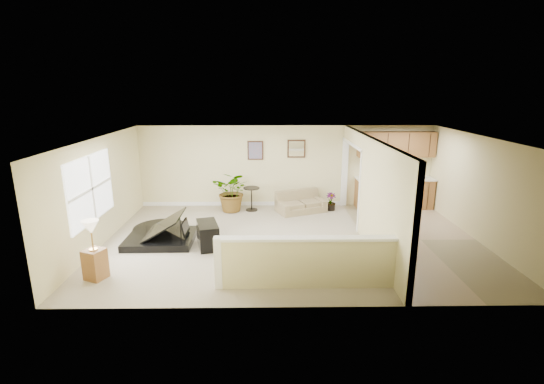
{
  "coord_description": "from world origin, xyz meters",
  "views": [
    {
      "loc": [
        -0.6,
        -8.94,
        3.6
      ],
      "look_at": [
        -0.48,
        0.4,
        1.12
      ],
      "focal_mm": 26.0,
      "sensor_mm": 36.0,
      "label": 1
    }
  ],
  "objects_px": {
    "loveseat": "(301,201)",
    "accent_table": "(252,196)",
    "lamp_stand": "(94,254)",
    "piano": "(159,215)",
    "piano_bench": "(208,235)",
    "small_plant": "(331,203)",
    "palm_plant": "(233,192)"
  },
  "relations": [
    {
      "from": "loveseat",
      "to": "accent_table",
      "type": "relative_size",
      "value": 2.35
    },
    {
      "from": "loveseat",
      "to": "small_plant",
      "type": "xyz_separation_m",
      "value": [
        0.91,
        0.1,
        -0.08
      ]
    },
    {
      "from": "loveseat",
      "to": "lamp_stand",
      "type": "distance_m",
      "value": 6.1
    },
    {
      "from": "piano",
      "to": "loveseat",
      "type": "relative_size",
      "value": 1.17
    },
    {
      "from": "piano",
      "to": "small_plant",
      "type": "distance_m",
      "value": 5.12
    },
    {
      "from": "piano_bench",
      "to": "accent_table",
      "type": "height_order",
      "value": "accent_table"
    },
    {
      "from": "accent_table",
      "to": "palm_plant",
      "type": "relative_size",
      "value": 0.52
    },
    {
      "from": "piano_bench",
      "to": "piano",
      "type": "bearing_deg",
      "value": 159.53
    },
    {
      "from": "lamp_stand",
      "to": "piano",
      "type": "bearing_deg",
      "value": 70.18
    },
    {
      "from": "piano",
      "to": "accent_table",
      "type": "distance_m",
      "value": 3.17
    },
    {
      "from": "accent_table",
      "to": "palm_plant",
      "type": "distance_m",
      "value": 0.58
    },
    {
      "from": "accent_table",
      "to": "small_plant",
      "type": "bearing_deg",
      "value": 0.08
    },
    {
      "from": "lamp_stand",
      "to": "palm_plant",
      "type": "bearing_deg",
      "value": 61.67
    },
    {
      "from": "piano_bench",
      "to": "small_plant",
      "type": "relative_size",
      "value": 1.61
    },
    {
      "from": "accent_table",
      "to": "lamp_stand",
      "type": "xyz_separation_m",
      "value": [
        -2.86,
        -4.37,
        0.05
      ]
    },
    {
      "from": "loveseat",
      "to": "small_plant",
      "type": "bearing_deg",
      "value": -15.73
    },
    {
      "from": "piano",
      "to": "lamp_stand",
      "type": "height_order",
      "value": "piano"
    },
    {
      "from": "small_plant",
      "to": "lamp_stand",
      "type": "xyz_separation_m",
      "value": [
        -5.26,
        -4.37,
        0.28
      ]
    },
    {
      "from": "piano_bench",
      "to": "small_plant",
      "type": "height_order",
      "value": "piano_bench"
    },
    {
      "from": "piano_bench",
      "to": "accent_table",
      "type": "bearing_deg",
      "value": 71.83
    },
    {
      "from": "accent_table",
      "to": "small_plant",
      "type": "relative_size",
      "value": 1.33
    },
    {
      "from": "piano",
      "to": "palm_plant",
      "type": "bearing_deg",
      "value": 54.35
    },
    {
      "from": "small_plant",
      "to": "lamp_stand",
      "type": "bearing_deg",
      "value": -140.28
    },
    {
      "from": "piano",
      "to": "lamp_stand",
      "type": "bearing_deg",
      "value": -110.54
    },
    {
      "from": "loveseat",
      "to": "lamp_stand",
      "type": "bearing_deg",
      "value": -157.22
    },
    {
      "from": "piano",
      "to": "loveseat",
      "type": "bearing_deg",
      "value": 31.17
    },
    {
      "from": "lamp_stand",
      "to": "small_plant",
      "type": "bearing_deg",
      "value": 39.72
    },
    {
      "from": "palm_plant",
      "to": "lamp_stand",
      "type": "height_order",
      "value": "palm_plant"
    },
    {
      "from": "loveseat",
      "to": "palm_plant",
      "type": "relative_size",
      "value": 1.23
    },
    {
      "from": "piano_bench",
      "to": "loveseat",
      "type": "height_order",
      "value": "loveseat"
    },
    {
      "from": "loveseat",
      "to": "accent_table",
      "type": "height_order",
      "value": "loveseat"
    },
    {
      "from": "piano_bench",
      "to": "lamp_stand",
      "type": "height_order",
      "value": "lamp_stand"
    }
  ]
}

